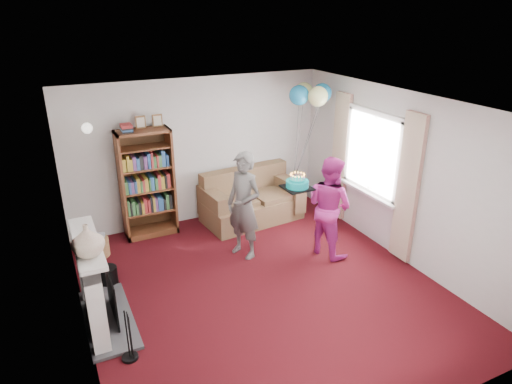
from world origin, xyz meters
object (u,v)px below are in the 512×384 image
person_striped (244,206)px  person_magenta (329,206)px  birthday_cake (297,184)px  sofa (250,201)px  bookcase (147,184)px

person_striped → person_magenta: (1.19, -0.49, -0.04)m
person_striped → birthday_cake: 0.85m
sofa → person_striped: person_striped is taller
person_striped → person_magenta: 1.28m
bookcase → sofa: (1.75, -0.23, -0.55)m
bookcase → person_magenta: (2.31, -1.85, -0.10)m
bookcase → sofa: bearing=-7.5°
person_magenta → birthday_cake: 0.63m
bookcase → birthday_cake: (1.83, -1.69, 0.28)m
sofa → person_magenta: (0.56, -1.62, 0.44)m
person_magenta → birthday_cake: bearing=56.2°
person_striped → bookcase: bearing=-165.0°
sofa → person_striped: size_ratio=1.03×
sofa → person_magenta: size_ratio=1.08×
bookcase → person_striped: bearing=-50.5°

